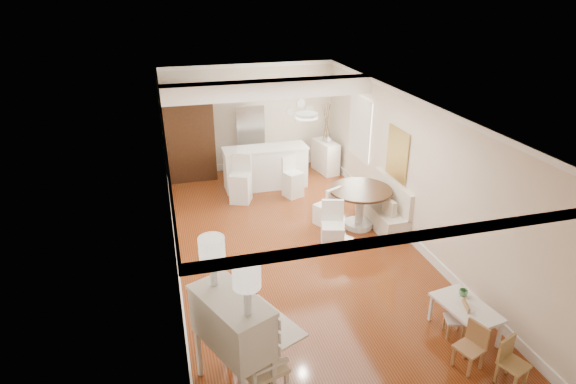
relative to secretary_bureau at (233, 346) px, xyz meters
name	(u,v)px	position (x,y,z in m)	size (l,w,h in m)	color
room	(295,146)	(1.74, 3.43, 1.28)	(9.00, 9.04, 2.82)	brown
secretary_bureau	(233,346)	(0.00, 0.00, 0.00)	(1.10, 1.12, 1.40)	silver
gustavian_armchair	(262,365)	(0.32, -0.16, -0.23)	(0.55, 0.55, 0.95)	silver
kids_table	(464,320)	(3.37, 0.18, -0.46)	(0.58, 0.96, 0.48)	silver
kids_chair_a	(469,347)	(3.03, -0.43, -0.37)	(0.32, 0.32, 0.67)	#A2764A
kids_chair_b	(455,319)	(3.22, 0.18, -0.42)	(0.28, 0.28, 0.57)	#A27949
kids_chair_c	(514,364)	(3.40, -0.82, -0.37)	(0.32, 0.32, 0.66)	olive
banquette	(382,204)	(3.69, 3.60, -0.21)	(0.52, 1.60, 0.98)	silver
dining_table	(359,208)	(3.20, 3.64, -0.27)	(1.26, 1.26, 0.86)	#432715
slip_chair_near	(333,225)	(2.40, 3.07, -0.26)	(0.42, 0.44, 0.89)	white
slip_chair_far	(327,205)	(2.60, 3.95, -0.27)	(0.41, 0.43, 0.87)	white
breakfast_counter	(266,167)	(1.80, 6.20, -0.19)	(2.05, 0.65, 1.03)	white
bar_stool_left	(240,179)	(1.05, 5.52, -0.15)	(0.44, 0.44, 1.11)	silver
bar_stool_right	(293,177)	(2.30, 5.49, -0.22)	(0.39, 0.39, 0.96)	white
pantry_cabinet	(189,135)	(0.10, 7.28, 0.45)	(1.20, 0.60, 2.30)	#381E11
fridge	(264,139)	(2.00, 7.25, 0.20)	(0.75, 0.65, 1.80)	silver
sideboard	(325,157)	(3.56, 6.80, -0.28)	(0.39, 0.88, 0.84)	white
pencil_cup	(463,293)	(3.46, 0.41, -0.17)	(0.13, 0.13, 0.10)	#579560
branch_vase	(328,139)	(3.61, 6.76, 0.22)	(0.16, 0.16, 0.17)	silver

